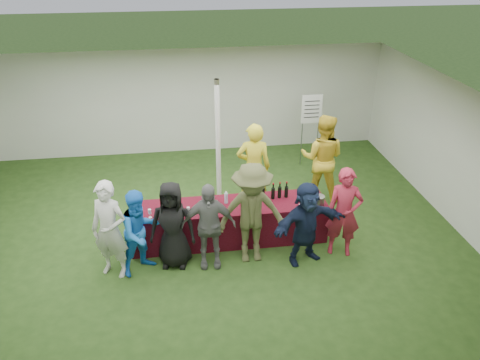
{
  "coord_description": "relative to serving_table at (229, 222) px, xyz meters",
  "views": [
    {
      "loc": [
        -0.29,
        -7.57,
        5.16
      ],
      "look_at": [
        0.75,
        -0.24,
        1.25
      ],
      "focal_mm": 35.0,
      "sensor_mm": 36.0,
      "label": 1
    }
  ],
  "objects": [
    {
      "name": "ground",
      "position": [
        -0.55,
        0.24,
        -0.38
      ],
      "size": [
        60.0,
        60.0,
        0.0
      ],
      "primitive_type": "plane",
      "color": "#284719",
      "rests_on": "ground"
    },
    {
      "name": "tent",
      "position": [
        -0.05,
        1.44,
        0.98
      ],
      "size": [
        10.0,
        10.0,
        10.0
      ],
      "color": "white",
      "rests_on": "ground"
    },
    {
      "name": "serving_table",
      "position": [
        0.0,
        0.0,
        0.0
      ],
      "size": [
        3.6,
        0.8,
        0.75
      ],
      "primitive_type": "cube",
      "color": "maroon",
      "rests_on": "ground"
    },
    {
      "name": "wine_bottles",
      "position": [
        0.7,
        0.14,
        0.5
      ],
      "size": [
        0.86,
        0.1,
        0.32
      ],
      "color": "black",
      "rests_on": "serving_table"
    },
    {
      "name": "wine_glasses",
      "position": [
        -0.31,
        -0.26,
        0.49
      ],
      "size": [
        2.77,
        0.17,
        0.16
      ],
      "color": "silver",
      "rests_on": "serving_table"
    },
    {
      "name": "water_bottle",
      "position": [
        -0.05,
        0.08,
        0.48
      ],
      "size": [
        0.07,
        0.07,
        0.23
      ],
      "color": "silver",
      "rests_on": "serving_table"
    },
    {
      "name": "bar_towel",
      "position": [
        1.53,
        0.05,
        0.39
      ],
      "size": [
        0.25,
        0.18,
        0.03
      ],
      "primitive_type": "cube",
      "color": "white",
      "rests_on": "serving_table"
    },
    {
      "name": "dump_bucket",
      "position": [
        1.61,
        -0.22,
        0.46
      ],
      "size": [
        0.23,
        0.23,
        0.18
      ],
      "primitive_type": "cylinder",
      "color": "slate",
      "rests_on": "serving_table"
    },
    {
      "name": "wine_list_sign",
      "position": [
        2.35,
        2.98,
        0.94
      ],
      "size": [
        0.5,
        0.03,
        1.8
      ],
      "color": "slate",
      "rests_on": "ground"
    },
    {
      "name": "staff_pourer",
      "position": [
        0.63,
        1.04,
        0.58
      ],
      "size": [
        0.74,
        0.52,
        1.91
      ],
      "primitive_type": "imported",
      "rotation": [
        0.0,
        0.0,
        3.04
      ],
      "color": "yellow",
      "rests_on": "ground"
    },
    {
      "name": "staff_back",
      "position": [
        2.14,
        1.29,
        0.58
      ],
      "size": [
        1.15,
        1.04,
        1.92
      ],
      "primitive_type": "imported",
      "rotation": [
        0.0,
        0.0,
        2.72
      ],
      "color": "gold",
      "rests_on": "ground"
    },
    {
      "name": "customer_0",
      "position": [
        -2.05,
        -0.73,
        0.5
      ],
      "size": [
        0.75,
        0.64,
        1.74
      ],
      "primitive_type": "imported",
      "rotation": [
        0.0,
        0.0,
        -0.43
      ],
      "color": "silver",
      "rests_on": "ground"
    },
    {
      "name": "customer_1",
      "position": [
        -1.57,
        -0.69,
        0.39
      ],
      "size": [
        0.94,
        0.9,
        1.53
      ],
      "primitive_type": "imported",
      "rotation": [
        0.0,
        0.0,
        0.59
      ],
      "color": "blue",
      "rests_on": "ground"
    },
    {
      "name": "customer_2",
      "position": [
        -1.04,
        -0.61,
        0.42
      ],
      "size": [
        0.86,
        0.64,
        1.59
      ],
      "primitive_type": "imported",
      "rotation": [
        0.0,
        0.0,
        -0.18
      ],
      "color": "black",
      "rests_on": "ground"
    },
    {
      "name": "customer_3",
      "position": [
        -0.44,
        -0.71,
        0.42
      ],
      "size": [
        0.95,
        0.43,
        1.59
      ],
      "primitive_type": "imported",
      "rotation": [
        0.0,
        0.0,
        -0.05
      ],
      "color": "slate",
      "rests_on": "ground"
    },
    {
      "name": "customer_4",
      "position": [
        0.31,
        -0.67,
        0.56
      ],
      "size": [
        1.21,
        0.7,
        1.87
      ],
      "primitive_type": "imported",
      "rotation": [
        0.0,
        0.0,
        -0.0
      ],
      "color": "#4B4E2B",
      "rests_on": "ground"
    },
    {
      "name": "customer_5",
      "position": [
        1.23,
        -0.83,
        0.39
      ],
      "size": [
        1.49,
        0.89,
        1.53
      ],
      "primitive_type": "imported",
      "rotation": [
        0.0,
        0.0,
        0.33
      ],
      "color": "#151F3A",
      "rests_on": "ground"
    },
    {
      "name": "customer_6",
      "position": [
        1.94,
        -0.7,
        0.46
      ],
      "size": [
        0.7,
        0.55,
        1.67
      ],
      "primitive_type": "imported",
      "rotation": [
        0.0,
        0.0,
        -0.28
      ],
      "color": "maroon",
      "rests_on": "ground"
    }
  ]
}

